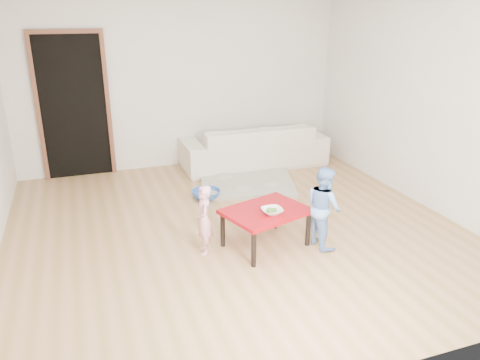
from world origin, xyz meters
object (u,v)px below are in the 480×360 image
child_pink (204,220)px  sofa (254,145)px  bowl (272,211)px  child_blue (324,207)px  red_table (266,228)px  basin (206,195)px

child_pink → sofa: bearing=158.0°
bowl → child_blue: (0.55, -0.07, -0.01)m
child_blue → red_table: bearing=68.7°
child_pink → basin: bearing=172.9°
sofa → red_table: bearing=72.2°
child_blue → sofa: bearing=-10.1°
sofa → child_pink: 2.92m
child_blue → basin: bearing=22.3°
child_blue → basin: size_ratio=2.32×
red_table → bowl: bearing=-77.8°
bowl → child_pink: 0.70m
bowl → child_blue: 0.56m
child_pink → basin: (0.40, 1.39, -0.31)m
child_pink → bowl: bearing=83.6°
red_table → child_blue: size_ratio=0.95×
sofa → basin: (-1.10, -1.11, -0.27)m
bowl → child_blue: size_ratio=0.25×
bowl → basin: bowl is taller
sofa → child_pink: size_ratio=3.10×
bowl → child_blue: bearing=-6.9°
sofa → basin: bearing=45.9°
red_table → child_pink: (-0.65, 0.08, 0.16)m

